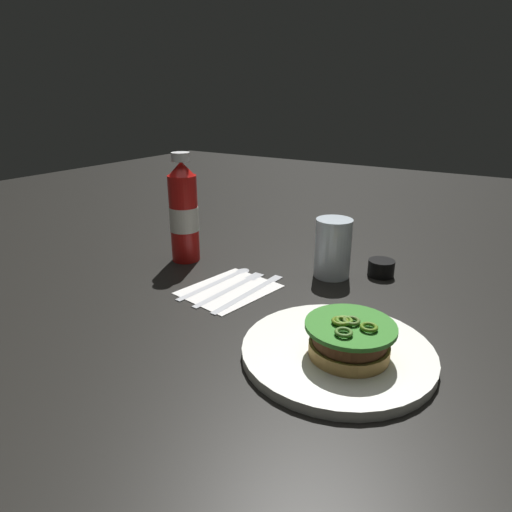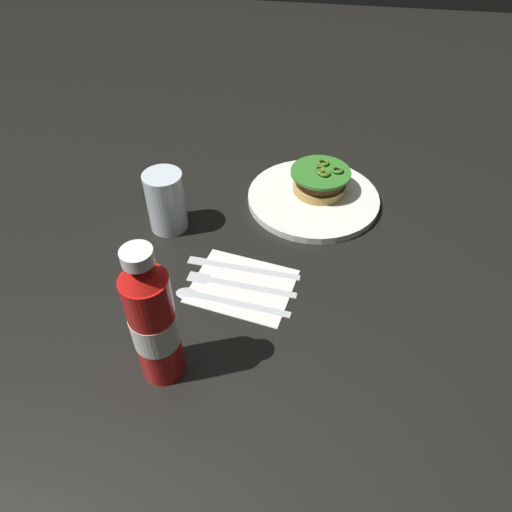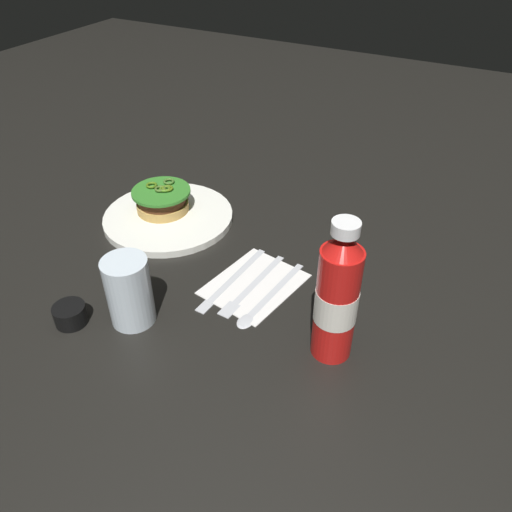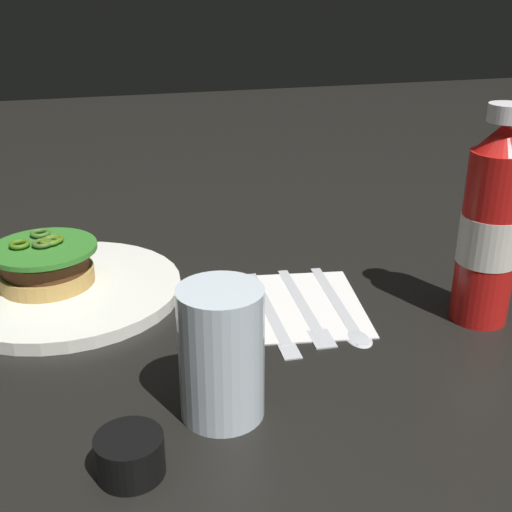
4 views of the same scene
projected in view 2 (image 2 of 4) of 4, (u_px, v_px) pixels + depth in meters
ground_plane at (228, 249)px, 0.83m from camera, size 3.00×3.00×0.00m
dinner_plate at (313, 198)px, 0.93m from camera, size 0.26×0.26×0.01m
burger_sandwich at (320, 180)px, 0.92m from camera, size 0.12×0.12×0.05m
ketchup_bottle at (153, 322)px, 0.58m from camera, size 0.06×0.06×0.23m
water_glass at (166, 201)px, 0.84m from camera, size 0.07×0.07×0.12m
condiment_cup at (156, 191)px, 0.93m from camera, size 0.05×0.05×0.03m
napkin at (242, 286)px, 0.77m from camera, size 0.18×0.16×0.00m
butter_knife at (236, 266)px, 0.79m from camera, size 0.20×0.03×0.00m
fork_utensil at (231, 282)px, 0.77m from camera, size 0.19×0.03×0.00m
spoon_utensil at (216, 298)px, 0.74m from camera, size 0.19×0.04×0.00m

